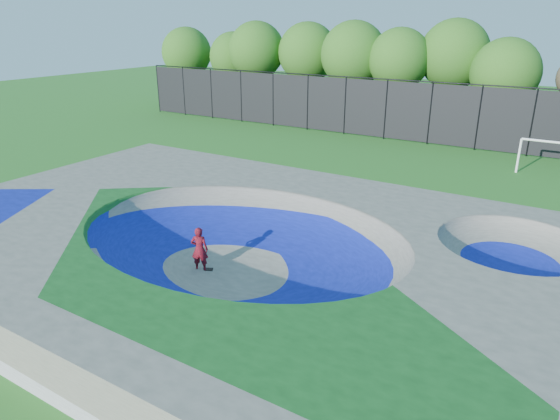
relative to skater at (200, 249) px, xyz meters
The scene contains 7 objects.
ground 1.51m from the skater, 28.12° to the left, with size 120.00×120.00×0.00m, color #21631B.
skate_deck 1.31m from the skater, 28.12° to the left, with size 22.00×14.00×1.50m, color gray.
skater is the anchor object (origin of this frame).
skateboard 0.74m from the skater, ahead, with size 0.78×0.22×0.05m, color black.
soccer_goal 19.54m from the skater, 64.22° to the left, with size 2.87×0.12×1.89m.
fence 21.69m from the skater, 86.94° to the left, with size 48.09×0.09×4.04m.
treeline 26.58m from the skater, 86.50° to the left, with size 52.65×6.26×7.85m.
Camera 1 is at (8.62, -11.62, 7.61)m, focal length 32.00 mm.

